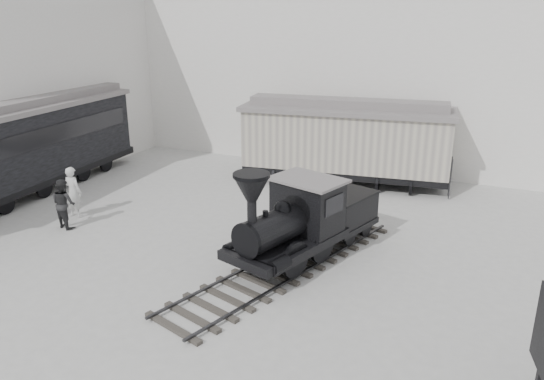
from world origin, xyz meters
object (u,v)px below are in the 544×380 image
at_px(visitor_a, 73,192).
at_px(boxcar, 346,139).
at_px(visitor_b, 64,203).
at_px(passenger_coach, 8,150).
at_px(locomotive, 301,224).

bearing_deg(visitor_a, boxcar, -134.97).
xyz_separation_m(visitor_a, visitor_b, (0.43, -0.92, -0.07)).
bearing_deg(visitor_b, passenger_coach, -6.89).
bearing_deg(locomotive, visitor_a, -163.04).
relative_size(boxcar, visitor_a, 4.88).
distance_m(locomotive, visitor_b, 8.52).
bearing_deg(passenger_coach, visitor_a, -11.81).
relative_size(visitor_a, visitor_b, 1.08).
bearing_deg(locomotive, visitor_b, -156.88).
bearing_deg(boxcar, visitor_b, -137.49).
bearing_deg(boxcar, visitor_a, -142.15).
height_order(visitor_a, visitor_b, visitor_a).
xyz_separation_m(boxcar, visitor_b, (-7.50, -8.92, -1.06)).
bearing_deg(visitor_b, locomotive, -161.21).
distance_m(passenger_coach, visitor_a, 3.92).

